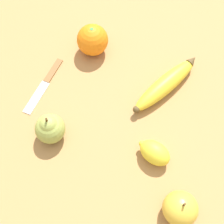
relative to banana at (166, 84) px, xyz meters
name	(u,v)px	position (x,y,z in m)	size (l,w,h in m)	color
ground_plane	(114,93)	(-0.06, 0.12, -0.02)	(3.00, 3.00, 0.00)	#A87A47
banana	(166,84)	(0.00, 0.00, 0.00)	(0.22, 0.13, 0.04)	yellow
orange	(93,40)	(0.05, 0.22, 0.02)	(0.08, 0.08, 0.08)	orange
pear	(50,128)	(-0.22, 0.21, 0.02)	(0.07, 0.07, 0.09)	#99A84C
apple	(180,209)	(-0.29, -0.12, 0.01)	(0.07, 0.07, 0.08)	gold
lemon	(155,153)	(-0.19, -0.03, 0.00)	(0.07, 0.09, 0.05)	yellow
paring_knife	(45,83)	(-0.10, 0.30, -0.02)	(0.18, 0.03, 0.01)	silver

